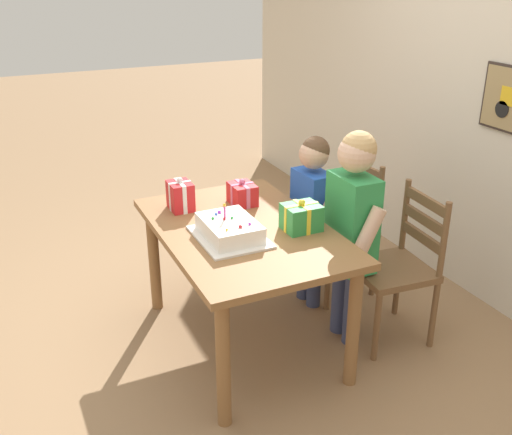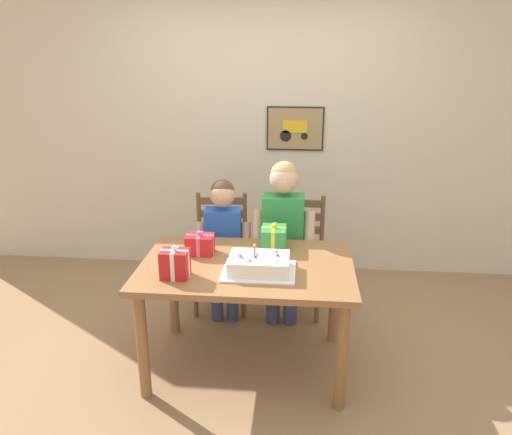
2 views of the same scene
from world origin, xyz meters
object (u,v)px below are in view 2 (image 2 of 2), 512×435
at_px(gift_box_corner_small, 175,264).
at_px(child_older, 283,229).
at_px(chair_left, 221,251).
at_px(chair_right, 296,254).
at_px(child_younger, 223,238).
at_px(birthday_cake, 259,265).
at_px(dining_table, 247,279).
at_px(gift_box_red_large, 200,244).
at_px(gift_box_beside_cake, 274,238).

bearing_deg(gift_box_corner_small, child_older, 53.01).
xyz_separation_m(chair_left, chair_right, (0.61, -0.00, 0.00)).
xyz_separation_m(child_older, child_younger, (-0.44, 0.00, -0.09)).
distance_m(chair_left, chair_right, 0.61).
xyz_separation_m(birthday_cake, chair_right, (0.22, 0.97, -0.33)).
relative_size(chair_left, chair_right, 1.00).
bearing_deg(chair_right, dining_table, -109.78).
bearing_deg(dining_table, gift_box_red_large, 156.81).
height_order(birthday_cake, gift_box_corner_small, gift_box_corner_small).
relative_size(gift_box_red_large, child_older, 0.14).
bearing_deg(child_younger, gift_box_corner_small, -101.21).
relative_size(gift_box_beside_cake, child_younger, 0.18).
bearing_deg(gift_box_corner_small, birthday_cake, 12.67).
bearing_deg(gift_box_corner_small, chair_right, 56.78).
bearing_deg(dining_table, child_younger, 112.62).
bearing_deg(birthday_cake, gift_box_red_large, 148.26).
bearing_deg(chair_left, chair_right, -0.00).
distance_m(child_older, child_younger, 0.45).
bearing_deg(gift_box_red_large, dining_table, -23.19).
xyz_separation_m(dining_table, chair_left, (-0.31, 0.85, -0.18)).
distance_m(birthday_cake, chair_right, 1.04).
xyz_separation_m(gift_box_red_large, gift_box_corner_small, (-0.08, -0.36, 0.02)).
height_order(gift_box_red_large, child_younger, child_younger).
relative_size(birthday_cake, gift_box_beside_cake, 2.20).
relative_size(gift_box_red_large, chair_left, 0.20).
bearing_deg(birthday_cake, child_younger, 115.36).
height_order(dining_table, birthday_cake, birthday_cake).
relative_size(gift_box_red_large, gift_box_beside_cake, 0.91).
bearing_deg(gift_box_beside_cake, chair_right, 74.93).
bearing_deg(gift_box_beside_cake, birthday_cake, -99.24).
relative_size(gift_box_beside_cake, chair_left, 0.22).
distance_m(chair_left, child_younger, 0.36).
bearing_deg(child_older, gift_box_red_large, -140.40).
bearing_deg(chair_right, child_younger, -153.29).
bearing_deg(child_older, chair_right, 69.78).
distance_m(dining_table, child_older, 0.63).
relative_size(birthday_cake, chair_right, 0.48).
relative_size(dining_table, chair_right, 1.45).
xyz_separation_m(gift_box_red_large, child_younger, (0.08, 0.44, -0.12)).
bearing_deg(dining_table, gift_box_corner_small, -150.53).
height_order(birthday_cake, child_younger, child_younger).
xyz_separation_m(gift_box_corner_small, chair_left, (0.09, 1.08, -0.37)).
distance_m(chair_right, child_older, 0.43).
bearing_deg(child_younger, child_older, -0.04).
bearing_deg(gift_box_red_large, chair_left, 88.57).
bearing_deg(gift_box_beside_cake, gift_box_red_large, -163.39).
relative_size(dining_table, gift_box_corner_small, 6.56).
distance_m(birthday_cake, child_older, 0.70).
height_order(gift_box_beside_cake, gift_box_corner_small, gift_box_corner_small).
bearing_deg(gift_box_corner_small, gift_box_beside_cake, 42.55).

